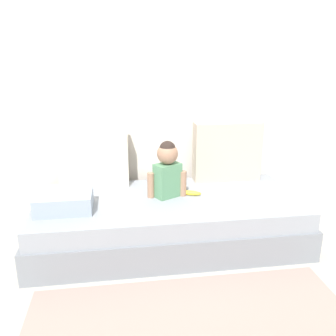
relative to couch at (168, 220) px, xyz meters
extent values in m
plane|color=#B2ADA3|center=(0.00, 0.00, -0.19)|extent=(12.00, 12.00, 0.00)
cube|color=silver|center=(0.00, 0.60, 1.09)|extent=(5.31, 0.10, 2.56)
cube|color=gray|center=(0.00, 0.00, -0.07)|extent=(2.11, 0.94, 0.24)
cube|color=#8C939E|center=(0.00, 0.00, 0.12)|extent=(2.05, 0.91, 0.15)
cube|color=beige|center=(-0.58, 0.37, 0.46)|extent=(0.57, 0.16, 0.52)
cube|color=#C1B29E|center=(0.58, 0.37, 0.45)|extent=(0.59, 0.16, 0.52)
cube|color=#568E66|center=(0.00, 0.04, 0.33)|extent=(0.24, 0.20, 0.27)
sphere|color=#9E755B|center=(0.00, 0.04, 0.55)|extent=(0.16, 0.16, 0.16)
sphere|color=#2D231E|center=(0.00, 0.04, 0.58)|extent=(0.13, 0.13, 0.13)
cylinder|color=#9E755B|center=(-0.13, 0.04, 0.30)|extent=(0.06, 0.06, 0.20)
cylinder|color=#9E755B|center=(0.12, 0.04, 0.30)|extent=(0.06, 0.06, 0.20)
ellipsoid|color=yellow|center=(0.19, 0.04, 0.21)|extent=(0.17, 0.10, 0.04)
cube|color=#8E9EB2|center=(-0.78, -0.12, 0.26)|extent=(0.40, 0.28, 0.13)
cube|color=tan|center=(0.00, -1.02, -0.18)|extent=(1.90, 1.00, 0.01)
camera|label=1|loc=(-0.37, -2.55, 1.26)|focal=37.68mm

